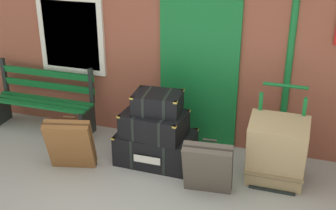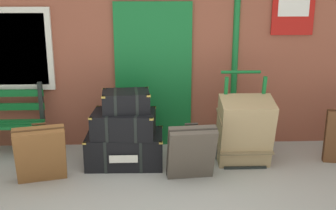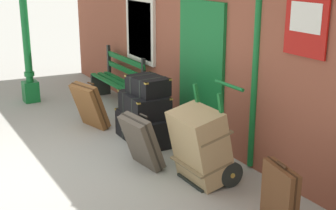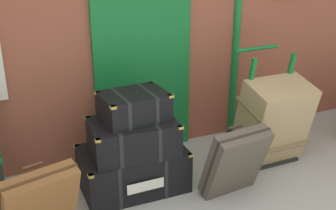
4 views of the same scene
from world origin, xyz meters
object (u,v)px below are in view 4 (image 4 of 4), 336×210
at_px(steamer_trunk_base, 133,168).
at_px(large_brown_trunk, 273,121).
at_px(steamer_trunk_top, 134,106).
at_px(porters_trolley, 262,131).
at_px(suitcase_cream, 39,209).
at_px(steamer_trunk_middle, 133,137).
at_px(suitcase_brown, 235,162).

xyz_separation_m(steamer_trunk_base, large_brown_trunk, (1.58, -0.10, 0.27)).
xyz_separation_m(steamer_trunk_top, porters_trolley, (1.55, 0.07, -0.60)).
distance_m(steamer_trunk_top, large_brown_trunk, 1.60).
distance_m(steamer_trunk_top, suitcase_cream, 1.24).
xyz_separation_m(steamer_trunk_base, steamer_trunk_top, (0.03, -0.00, 0.66)).
distance_m(steamer_trunk_middle, steamer_trunk_top, 0.30).
relative_size(steamer_trunk_base, large_brown_trunk, 1.07).
distance_m(porters_trolley, large_brown_trunk, 0.27).
distance_m(steamer_trunk_base, suitcase_brown, 1.00).
height_order(large_brown_trunk, suitcase_cream, large_brown_trunk).
bearing_deg(suitcase_brown, steamer_trunk_middle, 150.12).
relative_size(porters_trolley, large_brown_trunk, 1.26).
height_order(steamer_trunk_base, steamer_trunk_top, steamer_trunk_top).
height_order(steamer_trunk_base, suitcase_brown, suitcase_brown).
relative_size(steamer_trunk_base, suitcase_brown, 1.41).
distance_m(steamer_trunk_middle, suitcase_brown, 0.99).
bearing_deg(porters_trolley, suitcase_brown, -141.12).
bearing_deg(steamer_trunk_top, large_brown_trunk, -3.72).
height_order(large_brown_trunk, suitcase_brown, large_brown_trunk).
bearing_deg(porters_trolley, steamer_trunk_top, -177.31).
height_order(steamer_trunk_middle, steamer_trunk_top, steamer_trunk_top).
xyz_separation_m(steamer_trunk_middle, suitcase_cream, (-0.97, -0.50, -0.20)).
distance_m(steamer_trunk_base, porters_trolley, 1.58).
xyz_separation_m(porters_trolley, large_brown_trunk, (0.00, -0.17, 0.20)).
relative_size(steamer_trunk_base, porters_trolley, 0.85).
distance_m(steamer_trunk_middle, suitcase_cream, 1.11).
bearing_deg(suitcase_cream, steamer_trunk_middle, 27.23).
bearing_deg(porters_trolley, large_brown_trunk, -90.00).
xyz_separation_m(steamer_trunk_base, suitcase_cream, (-0.97, -0.55, 0.17)).
height_order(steamer_trunk_middle, suitcase_brown, steamer_trunk_middle).
xyz_separation_m(steamer_trunk_middle, suitcase_brown, (0.84, -0.48, -0.22)).
bearing_deg(large_brown_trunk, suitcase_brown, -150.19).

